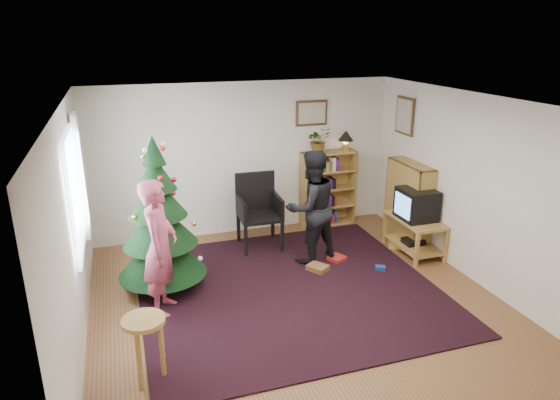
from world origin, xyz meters
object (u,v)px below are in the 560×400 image
object	(u,v)px
bookshelf_back	(328,188)
tv_stand	(414,232)
armchair	(257,207)
table_lamp	(346,137)
person_by_chair	(311,208)
person_standing	(160,248)
picture_right	(405,116)
potted_plant	(318,140)
christmas_tree	(160,228)
crt_tv	(417,204)
picture_back	(312,113)
bookshelf_right	(408,202)
stool	(144,333)

from	to	relation	value
bookshelf_back	tv_stand	xyz separation A→B (m)	(0.79, -1.51, -0.33)
bookshelf_back	armchair	world-z (taller)	bookshelf_back
tv_stand	table_lamp	xyz separation A→B (m)	(-0.49, 1.51, 1.21)
tv_stand	person_by_chair	size ratio (longest dim) A/B	0.59
table_lamp	person_standing	bearing A→B (deg)	-148.41
picture_right	potted_plant	distance (m)	1.45
christmas_tree	armchair	size ratio (longest dim) A/B	1.79
crt_tv	person_standing	xyz separation A→B (m)	(-3.82, -0.53, 0.05)
bookshelf_back	table_lamp	world-z (taller)	table_lamp
christmas_tree	table_lamp	bearing A→B (deg)	24.43
person_by_chair	table_lamp	size ratio (longest dim) A/B	4.81
tv_stand	person_standing	size ratio (longest dim) A/B	0.59
table_lamp	christmas_tree	bearing A→B (deg)	-155.57
picture_back	person_standing	bearing A→B (deg)	-141.57
bookshelf_right	person_standing	size ratio (longest dim) A/B	0.78
bookshelf_right	stool	bearing A→B (deg)	117.53
stool	christmas_tree	bearing A→B (deg)	79.62
picture_back	tv_stand	world-z (taller)	picture_back
picture_right	bookshelf_right	bearing A→B (deg)	-104.65
bookshelf_right	crt_tv	xyz separation A→B (m)	(-0.12, -0.41, 0.12)
picture_back	person_standing	size ratio (longest dim) A/B	0.33
picture_right	person_by_chair	distance (m)	2.30
bookshelf_back	person_standing	world-z (taller)	person_standing
potted_plant	picture_back	bearing A→B (deg)	120.31
person_by_chair	crt_tv	bearing A→B (deg)	160.43
christmas_tree	person_by_chair	size ratio (longest dim) A/B	1.23
armchair	potted_plant	bearing A→B (deg)	23.76
crt_tv	christmas_tree	bearing A→B (deg)	179.66
stool	person_standing	world-z (taller)	person_standing
table_lamp	picture_back	bearing A→B (deg)	166.87
christmas_tree	crt_tv	xyz separation A→B (m)	(3.77, -0.02, -0.08)
picture_back	table_lamp	size ratio (longest dim) A/B	1.58
bookshelf_back	potted_plant	world-z (taller)	potted_plant
tv_stand	potted_plant	xyz separation A→B (m)	(-0.99, 1.51, 1.19)
person_standing	bookshelf_right	bearing A→B (deg)	-57.74
armchair	bookshelf_back	bearing A→B (deg)	20.94
picture_back	christmas_tree	world-z (taller)	picture_back
armchair	bookshelf_right	bearing A→B (deg)	-12.93
potted_plant	person_standing	bearing A→B (deg)	-144.11
stool	table_lamp	bearing A→B (deg)	42.47
christmas_tree	person_standing	xyz separation A→B (m)	(-0.05, -0.56, -0.02)
picture_back	stool	bearing A→B (deg)	-131.40
bookshelf_right	stool	distance (m)	4.77
stool	table_lamp	xyz separation A→B (m)	(3.62, 3.31, 1.01)
crt_tv	picture_back	bearing A→B (deg)	122.91
picture_right	crt_tv	bearing A→B (deg)	-105.60
bookshelf_right	potted_plant	world-z (taller)	potted_plant
crt_tv	person_by_chair	world-z (taller)	person_by_chair
tv_stand	armchair	bearing A→B (deg)	154.64
picture_right	person_by_chair	size ratio (longest dim) A/B	0.36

